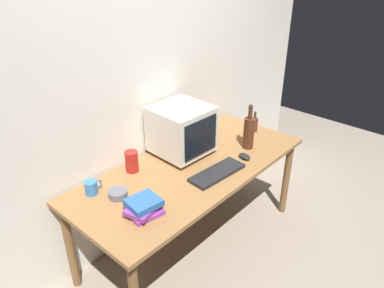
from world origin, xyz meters
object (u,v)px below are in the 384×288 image
Objects in this scene: mug at (91,187)px; metal_canister at (132,161)px; bottle_tall at (249,132)px; book_stack at (144,207)px; bottle_short at (254,124)px; crt_monitor at (181,130)px; keyboard at (217,173)px; computer_mouse at (244,156)px; cd_spindle at (118,194)px.

metal_canister reaches higher than mug.
bottle_tall reaches higher than book_stack.
bottle_tall is 1.53× the size of book_stack.
bottle_short reaches higher than metal_canister.
book_stack is (-1.33, -0.13, -0.02)m from bottle_short.
crt_monitor is 0.75m from book_stack.
keyboard is 0.75m from bottle_short.
bottle_short is at bearing 5.48° from book_stack.
bottle_tall is at bearing -155.55° from bottle_short.
book_stack is at bearing -173.36° from computer_mouse.
book_stack is at bearing -174.52° from bottle_short.
book_stack is at bearing -77.36° from mug.
mug is 0.17m from cd_spindle.
computer_mouse is at bearing -25.19° from mug.
bottle_short reaches higher than computer_mouse.
keyboard is (-0.05, -0.38, -0.18)m from crt_monitor.
keyboard is 2.38× the size of bottle_short.
bottle_tall is at bearing 12.32° from keyboard.
bottle_short is (0.73, 0.18, 0.05)m from keyboard.
keyboard is 0.83m from mug.
crt_monitor reaches higher than book_stack.
computer_mouse is (0.25, -0.40, -0.17)m from crt_monitor.
bottle_short is 1.45m from mug.
book_stack reaches higher than keyboard.
crt_monitor reaches higher than cd_spindle.
crt_monitor is 3.34× the size of cd_spindle.
crt_monitor is 1.72× the size of book_stack.
keyboard is at bearing -97.88° from crt_monitor.
metal_canister is (-0.35, 0.46, 0.06)m from keyboard.
crt_monitor is 0.76m from mug.
bottle_short is 1.47× the size of cd_spindle.
metal_canister is (-0.81, 0.40, -0.06)m from bottle_tall.
metal_canister is at bearing 33.06° from cd_spindle.
mug is at bearing 151.81° from keyboard.
keyboard is 1.80× the size of book_stack.
crt_monitor is 0.50m from computer_mouse.
bottle_tall is 1.10m from cd_spindle.
book_stack is at bearing -121.74° from metal_canister.
keyboard is at bearing -172.37° from bottle_tall.
bottle_tall is (0.16, 0.08, 0.12)m from computer_mouse.
mug is at bearing 169.48° from bottle_short.
mug reaches higher than cd_spindle.
crt_monitor is 1.13× the size of bottle_tall.
bottle_tall reaches higher than metal_canister.
cd_spindle is at bearing 175.09° from bottle_short.
keyboard is at bearing -52.66° from metal_canister.
crt_monitor reaches higher than bottle_tall.
cd_spindle is at bearing 90.26° from book_stack.
bottle_tall reaches higher than cd_spindle.
book_stack reaches higher than mug.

